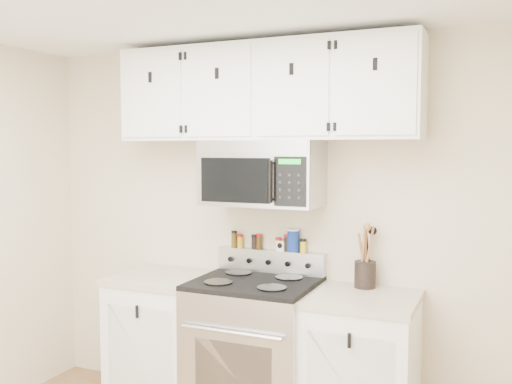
# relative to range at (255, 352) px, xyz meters

# --- Properties ---
(back_wall) EXTENTS (3.50, 0.01, 2.50)m
(back_wall) POSITION_rel_range_xyz_m (0.00, 0.32, 0.76)
(back_wall) COLOR beige
(back_wall) RESTS_ON floor
(range) EXTENTS (0.76, 0.65, 1.10)m
(range) POSITION_rel_range_xyz_m (0.00, 0.00, 0.00)
(range) COLOR #B7B7BA
(range) RESTS_ON floor
(base_cabinet_left) EXTENTS (0.64, 0.62, 0.92)m
(base_cabinet_left) POSITION_rel_range_xyz_m (-0.69, 0.02, -0.03)
(base_cabinet_left) COLOR white
(base_cabinet_left) RESTS_ON floor
(base_cabinet_right) EXTENTS (0.64, 0.62, 0.92)m
(base_cabinet_right) POSITION_rel_range_xyz_m (0.69, 0.02, -0.03)
(base_cabinet_right) COLOR white
(base_cabinet_right) RESTS_ON floor
(microwave) EXTENTS (0.76, 0.44, 0.42)m
(microwave) POSITION_rel_range_xyz_m (0.00, 0.13, 1.14)
(microwave) COLOR #9E9EA3
(microwave) RESTS_ON back_wall
(upper_cabinets) EXTENTS (2.00, 0.35, 0.62)m
(upper_cabinets) POSITION_rel_range_xyz_m (-0.00, 0.15, 1.66)
(upper_cabinets) COLOR white
(upper_cabinets) RESTS_ON back_wall
(utensil_crock) EXTENTS (0.13, 0.13, 0.39)m
(utensil_crock) POSITION_rel_range_xyz_m (0.66, 0.22, 0.53)
(utensil_crock) COLOR black
(utensil_crock) RESTS_ON base_cabinet_right
(kitchen_timer) EXTENTS (0.06, 0.05, 0.07)m
(kitchen_timer) POSITION_rel_range_xyz_m (0.07, 0.28, 0.65)
(kitchen_timer) COLOR white
(kitchen_timer) RESTS_ON range
(salt_canister) EXTENTS (0.08, 0.08, 0.15)m
(salt_canister) POSITION_rel_range_xyz_m (0.16, 0.28, 0.69)
(salt_canister) COLOR navy
(salt_canister) RESTS_ON range
(spice_jar_0) EXTENTS (0.04, 0.04, 0.12)m
(spice_jar_0) POSITION_rel_range_xyz_m (-0.28, 0.28, 0.67)
(spice_jar_0) COLOR #473211
(spice_jar_0) RESTS_ON range
(spice_jar_1) EXTENTS (0.04, 0.04, 0.09)m
(spice_jar_1) POSITION_rel_range_xyz_m (-0.23, 0.28, 0.66)
(spice_jar_1) COLOR gold
(spice_jar_1) RESTS_ON range
(spice_jar_2) EXTENTS (0.05, 0.05, 0.10)m
(spice_jar_2) POSITION_rel_range_xyz_m (-0.12, 0.28, 0.66)
(spice_jar_2) COLOR black
(spice_jar_2) RESTS_ON range
(spice_jar_3) EXTENTS (0.04, 0.04, 0.10)m
(spice_jar_3) POSITION_rel_range_xyz_m (-0.09, 0.28, 0.67)
(spice_jar_3) COLOR #42290F
(spice_jar_3) RESTS_ON range
(spice_jar_4) EXTENTS (0.04, 0.04, 0.09)m
(spice_jar_4) POSITION_rel_range_xyz_m (0.05, 0.28, 0.66)
(spice_jar_4) COLOR #C88F17
(spice_jar_4) RESTS_ON range
(spice_jar_5) EXTENTS (0.04, 0.04, 0.11)m
(spice_jar_5) POSITION_rel_range_xyz_m (0.12, 0.28, 0.67)
(spice_jar_5) COLOR black
(spice_jar_5) RESTS_ON range
(spice_jar_6) EXTENTS (0.04, 0.04, 0.10)m
(spice_jar_6) POSITION_rel_range_xyz_m (0.13, 0.28, 0.66)
(spice_jar_6) COLOR #3C1D0E
(spice_jar_6) RESTS_ON range
(spice_jar_7) EXTENTS (0.04, 0.04, 0.09)m
(spice_jar_7) POSITION_rel_range_xyz_m (0.23, 0.28, 0.66)
(spice_jar_7) COLOR yellow
(spice_jar_7) RESTS_ON range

